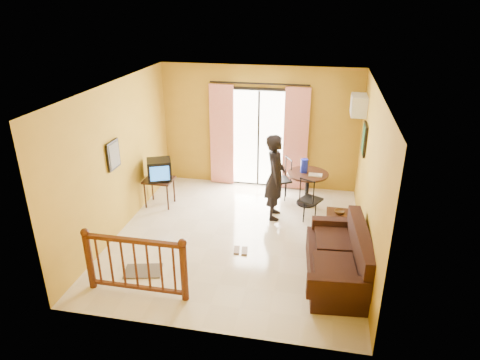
% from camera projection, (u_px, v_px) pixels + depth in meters
% --- Properties ---
extents(ground, '(5.00, 5.00, 0.00)m').
position_uv_depth(ground, '(237.00, 237.00, 8.03)').
color(ground, beige).
rests_on(ground, ground).
extents(room_shell, '(5.00, 5.00, 5.00)m').
position_uv_depth(room_shell, '(237.00, 151.00, 7.36)').
color(room_shell, white).
rests_on(room_shell, ground).
extents(balcony_door, '(2.25, 0.14, 2.46)m').
position_uv_depth(balcony_door, '(258.00, 138.00, 9.75)').
color(balcony_door, black).
rests_on(balcony_door, ground).
extents(tv_table, '(0.60, 0.50, 0.60)m').
position_uv_depth(tv_table, '(159.00, 182.00, 9.07)').
color(tv_table, black).
rests_on(tv_table, ground).
extents(television, '(0.62, 0.59, 0.44)m').
position_uv_depth(television, '(159.00, 170.00, 8.94)').
color(television, black).
rests_on(television, tv_table).
extents(picture_left, '(0.05, 0.42, 0.52)m').
position_uv_depth(picture_left, '(113.00, 155.00, 7.63)').
color(picture_left, black).
rests_on(picture_left, room_shell).
extents(dining_table, '(0.87, 0.87, 0.72)m').
position_uv_depth(dining_table, '(308.00, 180.00, 9.08)').
color(dining_table, black).
rests_on(dining_table, ground).
extents(water_jug, '(0.15, 0.15, 0.29)m').
position_uv_depth(water_jug, '(304.00, 166.00, 9.02)').
color(water_jug, '#131FB5').
rests_on(water_jug, dining_table).
extents(serving_tray, '(0.29, 0.19, 0.02)m').
position_uv_depth(serving_tray, '(315.00, 175.00, 8.90)').
color(serving_tray, beige).
rests_on(serving_tray, dining_table).
extents(dining_chairs, '(1.23, 1.42, 0.95)m').
position_uv_depth(dining_chairs, '(294.00, 209.00, 9.09)').
color(dining_chairs, black).
rests_on(dining_chairs, ground).
extents(air_conditioner, '(0.31, 0.60, 0.40)m').
position_uv_depth(air_conditioner, '(359.00, 105.00, 8.56)').
color(air_conditioner, silver).
rests_on(air_conditioner, room_shell).
extents(botanical_print, '(0.05, 0.50, 0.60)m').
position_uv_depth(botanical_print, '(364.00, 139.00, 8.15)').
color(botanical_print, black).
rests_on(botanical_print, room_shell).
extents(coffee_table, '(0.47, 0.84, 0.37)m').
position_uv_depth(coffee_table, '(339.00, 223.00, 7.99)').
color(coffee_table, black).
rests_on(coffee_table, ground).
extents(bowl, '(0.20, 0.20, 0.06)m').
position_uv_depth(bowl, '(339.00, 212.00, 8.09)').
color(bowl, '#53371C').
rests_on(bowl, coffee_table).
extents(sofa, '(1.03, 1.97, 0.91)m').
position_uv_depth(sofa, '(341.00, 261.00, 6.70)').
color(sofa, black).
rests_on(sofa, ground).
extents(standing_person, '(0.47, 0.67, 1.75)m').
position_uv_depth(standing_person, '(275.00, 177.00, 8.44)').
color(standing_person, black).
rests_on(standing_person, ground).
extents(stair_balustrade, '(1.63, 0.13, 1.04)m').
position_uv_depth(stair_balustrade, '(135.00, 261.00, 6.31)').
color(stair_balustrade, '#471E0F').
rests_on(stair_balustrade, ground).
extents(doormat, '(0.68, 0.53, 0.02)m').
position_uv_depth(doormat, '(143.00, 271.00, 7.02)').
color(doormat, '#534C43').
rests_on(doormat, ground).
extents(sandals, '(0.27, 0.26, 0.03)m').
position_uv_depth(sandals, '(241.00, 251.00, 7.57)').
color(sandals, '#53371C').
rests_on(sandals, ground).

